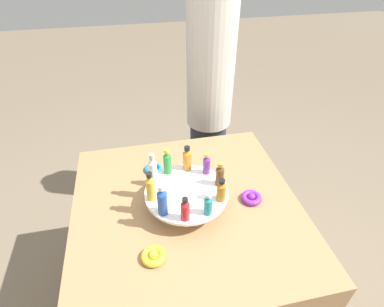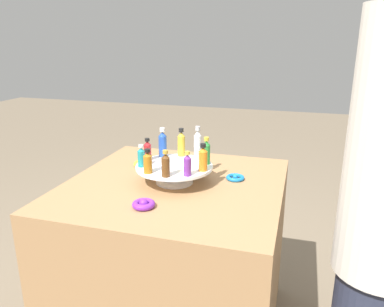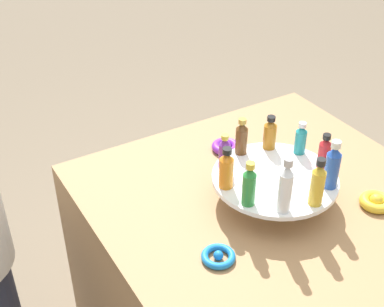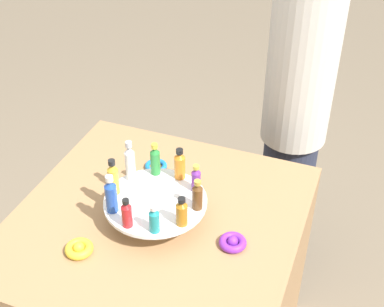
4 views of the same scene
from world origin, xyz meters
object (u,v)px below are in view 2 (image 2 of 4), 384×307
(bottle_red, at_px, (148,150))
(bottle_teal, at_px, (141,157))
(ribbon_bow_blue, at_px, (235,178))
(bottle_gold, at_px, (181,143))
(bottle_brown, at_px, (166,164))
(bottle_orange, at_px, (203,158))
(ribbon_bow_gold, at_px, (143,164))
(bottle_blue, at_px, (163,143))
(bottle_amber, at_px, (148,162))
(bottle_purple, at_px, (187,164))
(bottle_green, at_px, (206,152))
(display_stand, at_px, (174,170))
(bottle_clear, at_px, (198,144))
(person_figure, at_px, (384,230))
(ribbon_bow_purple, at_px, (144,204))

(bottle_red, height_order, bottle_teal, bottle_red)
(ribbon_bow_blue, bearing_deg, bottle_red, -78.11)
(bottle_gold, relative_size, bottle_brown, 1.20)
(bottle_red, height_order, bottle_orange, bottle_orange)
(bottle_teal, distance_m, ribbon_bow_gold, 0.25)
(bottle_blue, xyz_separation_m, bottle_amber, (0.22, 0.02, -0.02))
(bottle_purple, height_order, ribbon_bow_blue, bottle_purple)
(bottle_gold, bearing_deg, bottle_red, -48.64)
(bottle_brown, xyz_separation_m, bottle_green, (-0.19, 0.11, 0.01))
(bottle_red, xyz_separation_m, bottle_green, (-0.02, 0.26, 0.01))
(display_stand, xyz_separation_m, bottle_brown, (0.14, 0.01, 0.07))
(ribbon_bow_blue, bearing_deg, bottle_clear, -92.72)
(display_stand, height_order, bottle_green, bottle_green)
(bottle_green, bearing_deg, display_stand, -66.64)
(display_stand, bearing_deg, bottle_brown, 5.36)
(bottle_brown, xyz_separation_m, ribbon_bow_blue, (-0.25, 0.23, -0.12))
(bottle_teal, height_order, bottle_green, bottle_green)
(bottle_teal, height_order, bottle_clear, bottle_clear)
(bottle_red, height_order, bottle_amber, bottle_red)
(bottle_green, distance_m, ribbon_bow_gold, 0.38)
(bottle_amber, height_order, ribbon_bow_gold, bottle_amber)
(bottle_gold, xyz_separation_m, bottle_green, (0.08, 0.14, -0.00))
(bottle_orange, xyz_separation_m, ribbon_bow_blue, (-0.14, 0.11, -0.12))
(bottle_teal, xyz_separation_m, bottle_green, (-0.11, 0.25, 0.01))
(display_stand, relative_size, ribbon_bow_gold, 3.80)
(bottle_teal, relative_size, bottle_amber, 0.96)
(bottle_amber, bearing_deg, bottle_green, 131.36)
(bottle_clear, bearing_deg, person_figure, 59.52)
(bottle_clear, xyz_separation_m, ribbon_bow_blue, (0.01, 0.17, -0.14))
(bottle_purple, xyz_separation_m, ribbon_bow_gold, (-0.26, -0.31, -0.11))
(bottle_teal, xyz_separation_m, ribbon_bow_blue, (-0.16, 0.37, -0.11))
(bottle_red, bearing_deg, display_stand, 77.36)
(ribbon_bow_purple, bearing_deg, bottle_red, -160.26)
(ribbon_bow_blue, bearing_deg, ribbon_bow_gold, -95.85)
(bottle_orange, bearing_deg, bottle_green, -174.64)
(bottle_orange, xyz_separation_m, bottle_green, (-0.08, -0.01, 0.00))
(bottle_green, bearing_deg, bottle_orange, 5.36)
(display_stand, xyz_separation_m, person_figure, (0.29, 0.77, -0.01))
(bottle_red, bearing_deg, ribbon_bow_gold, -146.68)
(ribbon_bow_purple, bearing_deg, bottle_gold, 177.94)
(ribbon_bow_gold, distance_m, ribbon_bow_purple, 0.46)
(bottle_purple, distance_m, ribbon_bow_gold, 0.42)
(display_stand, xyz_separation_m, ribbon_bow_purple, (0.27, -0.03, -0.04))
(bottle_teal, height_order, bottle_amber, bottle_amber)
(bottle_purple, height_order, bottle_clear, bottle_clear)
(bottle_brown, height_order, bottle_green, bottle_green)
(bottle_gold, xyz_separation_m, bottle_red, (0.11, -0.12, -0.01))
(person_figure, bearing_deg, bottle_brown, 9.19)
(bottle_gold, bearing_deg, ribbon_bow_purple, -2.06)
(bottle_blue, bearing_deg, display_stand, 41.36)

